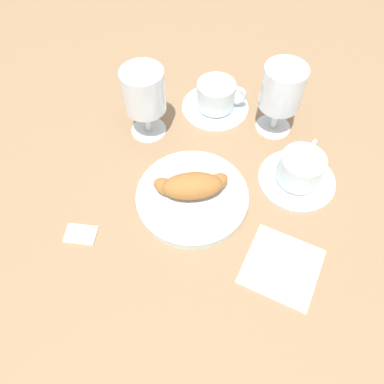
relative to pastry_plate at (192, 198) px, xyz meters
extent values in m
plane|color=#997551|center=(0.03, 0.00, -0.01)|extent=(2.20, 2.20, 0.00)
cylinder|color=silver|center=(0.00, 0.00, 0.00)|extent=(0.19, 0.19, 0.02)
torus|color=silver|center=(0.00, 0.00, 0.00)|extent=(0.19, 0.19, 0.01)
ellipsoid|color=#AD6B33|center=(0.00, 0.00, 0.03)|extent=(0.11, 0.07, 0.04)
ellipsoid|color=#AD6B33|center=(0.04, 0.02, 0.02)|extent=(0.05, 0.05, 0.03)
ellipsoid|color=#AD6B33|center=(-0.04, 0.01, 0.02)|extent=(0.05, 0.04, 0.03)
cylinder|color=silver|center=(0.18, 0.06, -0.01)|extent=(0.14, 0.14, 0.01)
cylinder|color=silver|center=(0.18, 0.06, 0.02)|extent=(0.08, 0.08, 0.05)
cylinder|color=brown|center=(0.18, 0.06, 0.05)|extent=(0.07, 0.07, 0.01)
torus|color=silver|center=(0.20, 0.10, 0.03)|extent=(0.03, 0.04, 0.04)
cylinder|color=silver|center=(0.02, 0.23, -0.01)|extent=(0.14, 0.14, 0.01)
cylinder|color=silver|center=(0.02, 0.23, 0.02)|extent=(0.08, 0.08, 0.05)
cylinder|color=brown|center=(0.02, 0.23, 0.05)|extent=(0.07, 0.07, 0.01)
torus|color=silver|center=(0.07, 0.23, 0.03)|extent=(0.04, 0.01, 0.04)
cylinder|color=white|center=(0.14, 0.19, -0.01)|extent=(0.07, 0.07, 0.01)
cylinder|color=white|center=(0.14, 0.19, 0.02)|extent=(0.01, 0.01, 0.05)
cylinder|color=white|center=(0.14, 0.19, 0.09)|extent=(0.08, 0.08, 0.08)
cylinder|color=#E0CC4C|center=(0.14, 0.19, 0.08)|extent=(0.07, 0.07, 0.05)
cylinder|color=white|center=(-0.10, 0.16, -0.01)|extent=(0.07, 0.07, 0.01)
cylinder|color=white|center=(-0.10, 0.16, 0.02)|extent=(0.01, 0.01, 0.05)
cylinder|color=white|center=(-0.10, 0.16, 0.09)|extent=(0.08, 0.08, 0.08)
cylinder|color=gold|center=(-0.10, 0.16, 0.08)|extent=(0.07, 0.07, 0.05)
cube|color=white|center=(-0.17, -0.08, -0.01)|extent=(0.05, 0.04, 0.01)
cube|color=silver|center=(0.15, -0.11, -0.01)|extent=(0.14, 0.14, 0.01)
camera|label=1|loc=(0.03, -0.35, 0.54)|focal=35.72mm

